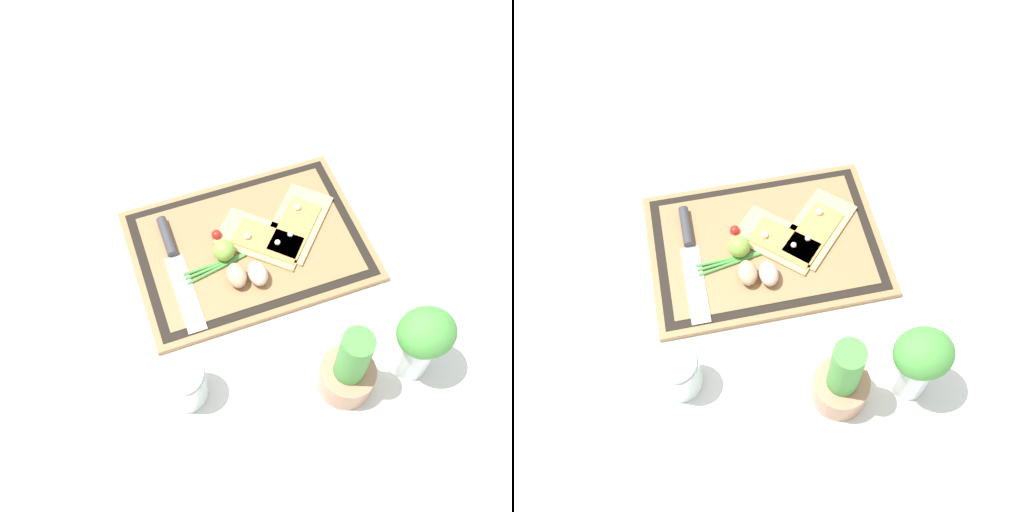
% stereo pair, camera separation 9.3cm
% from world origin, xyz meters
% --- Properties ---
extents(ground_plane, '(6.00, 6.00, 0.00)m').
position_xyz_m(ground_plane, '(0.00, 0.00, 0.00)').
color(ground_plane, silver).
extents(cutting_board, '(0.51, 0.36, 0.02)m').
position_xyz_m(cutting_board, '(0.00, 0.00, 0.01)').
color(cutting_board, '#997047').
rests_on(cutting_board, ground_plane).
extents(pizza_slice_near, '(0.21, 0.22, 0.02)m').
position_xyz_m(pizza_slice_near, '(-0.12, -0.01, 0.02)').
color(pizza_slice_near, tan).
rests_on(pizza_slice_near, cutting_board).
extents(pizza_slice_far, '(0.21, 0.20, 0.02)m').
position_xyz_m(pizza_slice_far, '(-0.03, 0.00, 0.02)').
color(pizza_slice_far, tan).
rests_on(pizza_slice_far, cutting_board).
extents(knife, '(0.04, 0.29, 0.02)m').
position_xyz_m(knife, '(0.17, -0.03, 0.03)').
color(knife, silver).
rests_on(knife, cutting_board).
extents(egg_brown, '(0.04, 0.06, 0.04)m').
position_xyz_m(egg_brown, '(0.06, 0.08, 0.04)').
color(egg_brown, tan).
rests_on(egg_brown, cutting_board).
extents(egg_pink, '(0.04, 0.06, 0.04)m').
position_xyz_m(egg_pink, '(0.01, 0.09, 0.04)').
color(egg_pink, beige).
rests_on(egg_pink, cutting_board).
extents(lime, '(0.05, 0.05, 0.05)m').
position_xyz_m(lime, '(0.06, 0.01, 0.04)').
color(lime, '#7FB742').
rests_on(lime, cutting_board).
extents(cherry_tomato_red, '(0.02, 0.02, 0.02)m').
position_xyz_m(cherry_tomato_red, '(0.06, -0.04, 0.03)').
color(cherry_tomato_red, red).
rests_on(cherry_tomato_red, cutting_board).
extents(scallion_bunch, '(0.32, 0.07, 0.01)m').
position_xyz_m(scallion_bunch, '(0.00, 0.02, 0.02)').
color(scallion_bunch, '#47933D').
rests_on(scallion_bunch, cutting_board).
extents(herb_pot, '(0.11, 0.11, 0.21)m').
position_xyz_m(herb_pot, '(-0.07, 0.36, 0.07)').
color(herb_pot, '#AD7A5B').
rests_on(herb_pot, ground_plane).
extents(sauce_jar, '(0.08, 0.08, 0.10)m').
position_xyz_m(sauce_jar, '(0.22, 0.27, 0.05)').
color(sauce_jar, silver).
rests_on(sauce_jar, ground_plane).
extents(herb_glass, '(0.11, 0.10, 0.20)m').
position_xyz_m(herb_glass, '(-0.21, 0.37, 0.12)').
color(herb_glass, silver).
rests_on(herb_glass, ground_plane).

